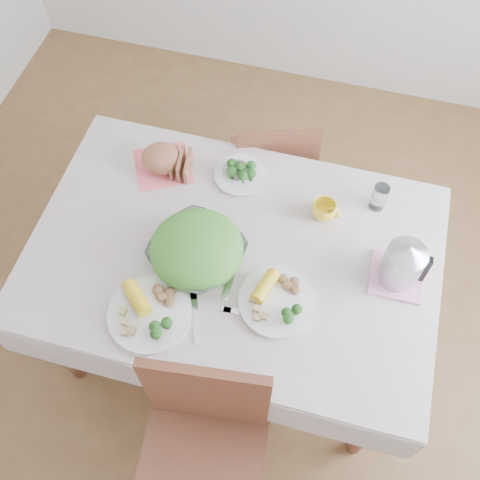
% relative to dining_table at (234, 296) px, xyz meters
% --- Properties ---
extents(floor, '(3.60, 3.60, 0.00)m').
position_rel_dining_table_xyz_m(floor, '(0.00, 0.00, -0.38)').
color(floor, brown).
rests_on(floor, ground).
extents(dining_table, '(1.40, 0.90, 0.75)m').
position_rel_dining_table_xyz_m(dining_table, '(0.00, 0.00, 0.00)').
color(dining_table, brown).
rests_on(dining_table, floor).
extents(tablecloth, '(1.50, 1.00, 0.01)m').
position_rel_dining_table_xyz_m(tablecloth, '(0.00, 0.00, 0.38)').
color(tablecloth, beige).
rests_on(tablecloth, dining_table).
extents(chair_near, '(0.48, 0.48, 0.96)m').
position_rel_dining_table_xyz_m(chair_near, '(0.08, -0.71, 0.09)').
color(chair_near, brown).
rests_on(chair_near, floor).
extents(chair_far, '(0.48, 0.48, 0.83)m').
position_rel_dining_table_xyz_m(chair_far, '(-0.01, 0.71, 0.09)').
color(chair_far, brown).
rests_on(chair_far, floor).
extents(salad_bowl, '(0.42, 0.42, 0.08)m').
position_rel_dining_table_xyz_m(salad_bowl, '(-0.12, -0.06, 0.43)').
color(salad_bowl, white).
rests_on(salad_bowl, tablecloth).
extents(dinner_plate_left, '(0.39, 0.39, 0.02)m').
position_rel_dining_table_xyz_m(dinner_plate_left, '(-0.21, -0.32, 0.40)').
color(dinner_plate_left, white).
rests_on(dinner_plate_left, tablecloth).
extents(dinner_plate_right, '(0.38, 0.38, 0.02)m').
position_rel_dining_table_xyz_m(dinner_plate_right, '(0.20, -0.16, 0.40)').
color(dinner_plate_right, white).
rests_on(dinner_plate_right, tablecloth).
extents(broccoli_plate, '(0.28, 0.28, 0.02)m').
position_rel_dining_table_xyz_m(broccoli_plate, '(-0.06, 0.34, 0.40)').
color(broccoli_plate, beige).
rests_on(broccoli_plate, tablecloth).
extents(napkin, '(0.29, 0.29, 0.00)m').
position_rel_dining_table_xyz_m(napkin, '(-0.38, 0.31, 0.39)').
color(napkin, '#FF6570').
rests_on(napkin, tablecloth).
extents(bread_loaf, '(0.19, 0.19, 0.10)m').
position_rel_dining_table_xyz_m(bread_loaf, '(-0.38, 0.31, 0.45)').
color(bread_loaf, '#95573A').
rests_on(bread_loaf, napkin).
extents(fruit_bowl, '(0.11, 0.11, 0.04)m').
position_rel_dining_table_xyz_m(fruit_bowl, '(-0.08, 0.34, 0.40)').
color(fruit_bowl, white).
rests_on(fruit_bowl, tablecloth).
extents(yellow_mug, '(0.12, 0.12, 0.07)m').
position_rel_dining_table_xyz_m(yellow_mug, '(0.29, 0.24, 0.42)').
color(yellow_mug, yellow).
rests_on(yellow_mug, tablecloth).
extents(glass_tumbler, '(0.07, 0.07, 0.11)m').
position_rel_dining_table_xyz_m(glass_tumbler, '(0.48, 0.34, 0.45)').
color(glass_tumbler, white).
rests_on(glass_tumbler, tablecloth).
extents(pink_tray, '(0.19, 0.19, 0.01)m').
position_rel_dining_table_xyz_m(pink_tray, '(0.59, 0.05, 0.40)').
color(pink_tray, '#FC9AC7').
rests_on(pink_tray, tablecloth).
extents(electric_kettle, '(0.17, 0.17, 0.19)m').
position_rel_dining_table_xyz_m(electric_kettle, '(0.59, 0.05, 0.51)').
color(electric_kettle, '#B2B5BA').
rests_on(electric_kettle, pink_tray).
extents(fork_left, '(0.10, 0.19, 0.00)m').
position_rel_dining_table_xyz_m(fork_left, '(-0.06, -0.29, 0.39)').
color(fork_left, silver).
rests_on(fork_left, tablecloth).
extents(fork_right, '(0.03, 0.21, 0.00)m').
position_rel_dining_table_xyz_m(fork_right, '(0.02, -0.09, 0.39)').
color(fork_right, silver).
rests_on(fork_right, tablecloth).
extents(knife, '(0.18, 0.03, 0.00)m').
position_rel_dining_table_xyz_m(knife, '(0.12, -0.23, 0.39)').
color(knife, silver).
rests_on(knife, tablecloth).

